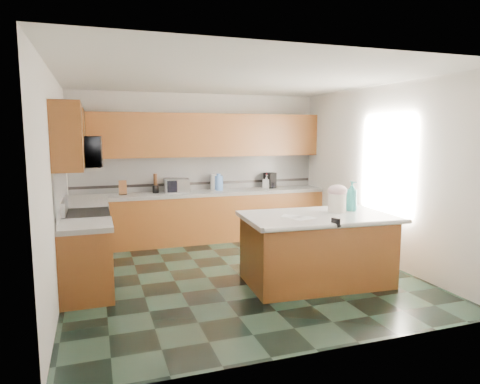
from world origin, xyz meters
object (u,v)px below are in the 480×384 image
island_top (317,217)px  coffee_maker (270,180)px  island_base (316,251)px  toaster_oven (177,185)px  soap_bottle_island (352,196)px  knife_block (123,188)px  treat_jar (337,203)px

island_top → coffee_maker: coffee_maker is taller
island_base → toaster_oven: (-1.34, 2.71, 0.61)m
island_base → coffee_maker: 2.85m
island_base → coffee_maker: bearing=83.7°
soap_bottle_island → toaster_oven: (-1.92, 2.61, -0.08)m
knife_block → coffee_maker: size_ratio=0.82×
treat_jar → soap_bottle_island: soap_bottle_island is taller
island_top → knife_block: (-2.28, 2.71, 0.15)m
island_base → treat_jar: bearing=17.9°
treat_jar → soap_bottle_island: (0.23, 0.01, 0.08)m
island_top → soap_bottle_island: (0.58, 0.10, 0.23)m
toaster_oven → coffee_maker: coffee_maker is taller
soap_bottle_island → treat_jar: bearing=168.0°
soap_bottle_island → coffee_maker: soap_bottle_island is taller
toaster_oven → island_base: bearing=-59.2°
island_base → soap_bottle_island: bearing=13.2°
island_base → toaster_oven: size_ratio=4.24×
knife_block → island_top: bearing=-47.4°
island_base → island_top: island_top is taller
soap_bottle_island → knife_block: size_ratio=1.69×
island_top → knife_block: bearing=133.9°
soap_bottle_island → knife_block: soap_bottle_island is taller
treat_jar → knife_block: size_ratio=1.04×
coffee_maker → soap_bottle_island: bearing=-111.6°
soap_bottle_island → knife_block: 3.87m
soap_bottle_island → toaster_oven: soap_bottle_island is taller
island_top → toaster_oven: (-1.34, 2.71, 0.15)m
toaster_oven → island_top: bearing=-59.2°
soap_bottle_island → knife_block: (-2.86, 2.61, -0.08)m
island_base → toaster_oven: 3.08m
treat_jar → coffee_maker: coffee_maker is taller
treat_jar → coffee_maker: (0.14, 2.65, 0.02)m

